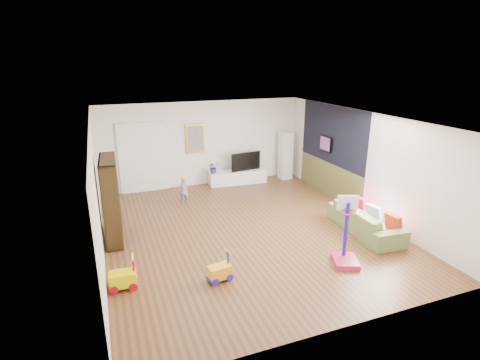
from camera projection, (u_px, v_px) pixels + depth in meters
name	position (u px, v px, depth m)	size (l,w,h in m)	color
floor	(246.00, 230.00, 9.06)	(6.50, 7.50, 0.00)	brown
ceiling	(246.00, 118.00, 8.22)	(6.50, 7.50, 0.00)	white
wall_back	(203.00, 144.00, 11.97)	(6.50, 0.00, 2.70)	silver
wall_front	(344.00, 251.00, 5.31)	(6.50, 0.00, 2.70)	white
wall_left	(97.00, 194.00, 7.54)	(0.00, 7.50, 2.70)	white
wall_right	(362.00, 163.00, 9.74)	(0.00, 7.50, 2.70)	white
navy_accent	(332.00, 135.00, 10.82)	(0.01, 3.20, 1.70)	black
olive_wainscot	(329.00, 179.00, 11.24)	(0.01, 3.20, 1.00)	brown
doorway	(143.00, 159.00, 11.39)	(1.45, 0.06, 2.10)	white
painting_back	(195.00, 139.00, 11.79)	(0.62, 0.06, 0.92)	gold
artwork_right	(326.00, 144.00, 11.07)	(0.04, 0.56, 0.46)	#7F3F8C
media_console	(238.00, 177.00, 12.37)	(1.91, 0.48, 0.45)	silver
tall_cabinet	(285.00, 155.00, 12.72)	(0.38, 0.38, 1.63)	silver
bookshelf	(111.00, 200.00, 8.32)	(0.34, 1.30, 1.91)	#2F200D
sofa	(365.00, 220.00, 8.85)	(2.08, 0.81, 0.61)	olive
basketball_hoop	(348.00, 232.00, 7.36)	(0.48, 0.58, 1.40)	#BA2342
ride_on_yellow	(122.00, 273.00, 6.65)	(0.47, 0.29, 0.62)	#E4DE00
ride_on_orange	(219.00, 267.00, 6.91)	(0.43, 0.26, 0.57)	#FFA321
ride_on_pink	(124.00, 272.00, 6.79)	(0.39, 0.24, 0.52)	#EE386E
child	(184.00, 191.00, 10.60)	(0.28, 0.19, 0.77)	gray
tv	(244.00, 161.00, 12.31)	(1.05, 0.14, 0.60)	black
vase_plant	(214.00, 167.00, 11.99)	(0.35, 0.30, 0.39)	navy
pillow_left	(393.00, 223.00, 8.32)	(0.11, 0.40, 0.40)	red
pillow_center	(374.00, 213.00, 8.84)	(0.10, 0.40, 0.40)	silver
pillow_right	(358.00, 204.00, 9.40)	(0.10, 0.36, 0.36)	red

